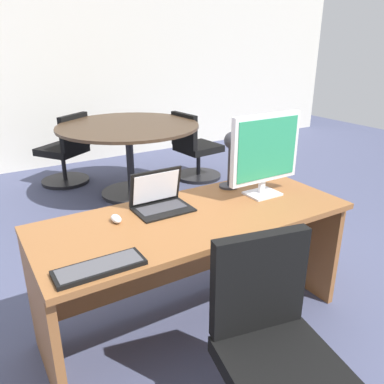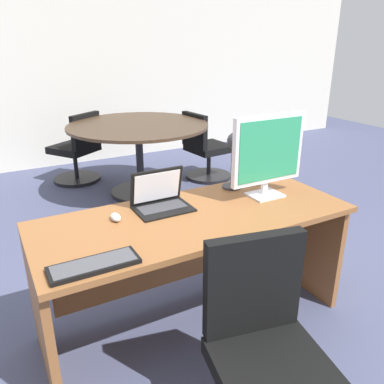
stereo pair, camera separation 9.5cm
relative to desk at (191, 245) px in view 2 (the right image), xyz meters
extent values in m
plane|color=#474C6B|center=(0.00, 1.45, -0.51)|extent=(12.00, 12.00, 0.00)
cube|color=silver|center=(0.00, 3.70, 0.89)|extent=(10.00, 0.10, 2.80)
cube|color=brown|center=(0.00, -0.05, 0.20)|extent=(1.74, 0.71, 0.03)
cube|color=brown|center=(-0.85, -0.05, -0.16)|extent=(0.04, 0.63, 0.69)
cube|color=brown|center=(0.85, -0.05, -0.16)|extent=(0.04, 0.63, 0.69)
cube|color=brown|center=(0.00, 0.22, -0.13)|extent=(1.53, 0.02, 0.48)
cube|color=silver|center=(0.51, -0.02, 0.22)|extent=(0.20, 0.16, 0.01)
cube|color=silver|center=(0.51, -0.01, 0.26)|extent=(0.04, 0.02, 0.08)
cube|color=silver|center=(0.51, -0.02, 0.51)|extent=(0.49, 0.04, 0.41)
cube|color=#2D9966|center=(0.51, -0.04, 0.51)|extent=(0.44, 0.00, 0.36)
cube|color=black|center=(-0.13, 0.09, 0.22)|extent=(0.31, 0.22, 0.01)
cube|color=#38383D|center=(-0.13, 0.11, 0.22)|extent=(0.27, 0.12, 0.00)
cube|color=black|center=(-0.13, 0.18, 0.33)|extent=(0.31, 0.06, 0.21)
cube|color=white|center=(-0.13, 0.17, 0.33)|extent=(0.28, 0.04, 0.18)
cube|color=black|center=(-0.63, -0.31, 0.22)|extent=(0.38, 0.14, 0.02)
cube|color=#47474C|center=(-0.63, -0.31, 0.23)|extent=(0.35, 0.12, 0.00)
ellipsoid|color=silver|center=(-0.41, 0.08, 0.23)|extent=(0.05, 0.09, 0.04)
cylinder|color=#2D2D33|center=(0.41, 0.20, 0.22)|extent=(0.12, 0.12, 0.01)
cylinder|color=#2D2D33|center=(0.41, 0.20, 0.36)|extent=(0.02, 0.02, 0.26)
sphere|color=#2D2D33|center=(0.41, 0.17, 0.53)|extent=(0.11, 0.11, 0.11)
cube|color=black|center=(-0.09, -0.86, -0.14)|extent=(0.54, 0.54, 0.08)
cube|color=black|center=(-0.04, -0.64, 0.13)|extent=(0.44, 0.14, 0.46)
cylinder|color=black|center=(0.51, 2.12, -0.49)|extent=(0.67, 0.67, 0.04)
cylinder|color=black|center=(0.51, 2.12, -0.11)|extent=(0.08, 0.08, 0.72)
cylinder|color=#3F2D1E|center=(0.51, 2.12, 0.26)|extent=(1.49, 1.49, 0.03)
cylinder|color=black|center=(1.46, 2.22, -0.49)|extent=(0.56, 0.56, 0.04)
cylinder|color=black|center=(1.46, 2.22, -0.32)|extent=(0.05, 0.05, 0.30)
cube|color=black|center=(1.46, 2.22, -0.13)|extent=(0.51, 0.51, 0.08)
cube|color=black|center=(1.24, 2.20, 0.11)|extent=(0.11, 0.44, 0.40)
cylinder|color=black|center=(-0.02, 2.90, -0.49)|extent=(0.56, 0.56, 0.04)
cylinder|color=black|center=(-0.02, 2.90, -0.31)|extent=(0.05, 0.05, 0.32)
cube|color=black|center=(-0.02, 2.90, -0.11)|extent=(0.64, 0.64, 0.08)
cube|color=black|center=(0.10, 2.72, 0.13)|extent=(0.40, 0.29, 0.39)
camera|label=1|loc=(-1.03, -1.70, 1.11)|focal=36.46mm
camera|label=2|loc=(-0.95, -1.75, 1.11)|focal=36.46mm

